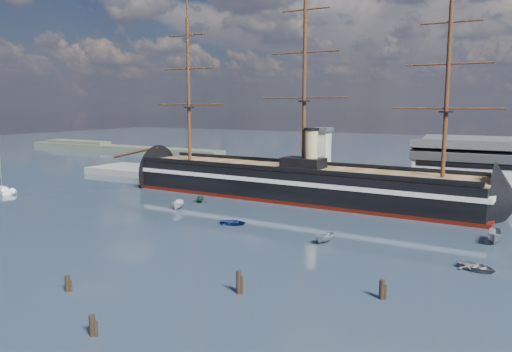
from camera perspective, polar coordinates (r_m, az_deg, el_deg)
The scene contains 16 objects.
ground at distance 106.53m, azimuth -0.78°, elevation -4.29°, with size 600.00×600.00×0.00m, color #293240.
quay at distance 134.85m, azimuth 10.64°, elevation -1.78°, with size 180.00×18.00×2.00m, color slate.
quay_tower at distance 133.12m, azimuth 7.47°, elevation 2.40°, with size 5.00×5.00×15.00m.
shoreline at distance 267.02m, azimuth -16.67°, elevation 3.21°, with size 120.00×10.00×4.00m.
warship at distance 123.27m, azimuth 3.82°, elevation -0.69°, with size 113.22×20.14×53.94m.
sailboat at distance 145.95m, azimuth -26.93°, elevation -1.48°, with size 7.75×4.58×11.92m.
motorboat_a at distance 112.06m, azimuth -8.90°, elevation -3.77°, with size 6.26×2.30×2.51m, color silver.
motorboat_b at distance 96.68m, azimuth -2.63°, elevation -5.60°, with size 3.16×1.26×1.48m, color navy.
motorboat_c at distance 85.16m, azimuth 7.87°, elevation -7.58°, with size 4.99×1.83×2.00m, color slate.
motorboat_d at distance 119.28m, azimuth -6.38°, elevation -2.99°, with size 6.44×2.79×2.36m, color #183C28.
motorboat_e at distance 77.30m, azimuth 23.89°, elevation -9.87°, with size 3.30×1.32×1.54m, color slate.
motorboat_f at distance 93.22m, azimuth 25.60°, elevation -6.94°, with size 6.97×2.56×2.79m, color gray.
piling_near_mid at distance 67.75m, azimuth -20.70°, elevation -12.23°, with size 0.64×0.64×2.75m, color black.
piling_near_right at distance 63.01m, azimuth -1.99°, elevation -13.26°, with size 0.64×0.64×3.58m, color black.
piling_far_right at distance 63.13m, azimuth 14.14°, elevation -13.47°, with size 0.64×0.64×3.09m, color black.
piling_extra at distance 55.07m, azimuth -18.16°, elevation -16.96°, with size 0.64×0.64×2.88m, color black.
Camera 1 is at (52.08, -50.03, 23.04)m, focal length 35.00 mm.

